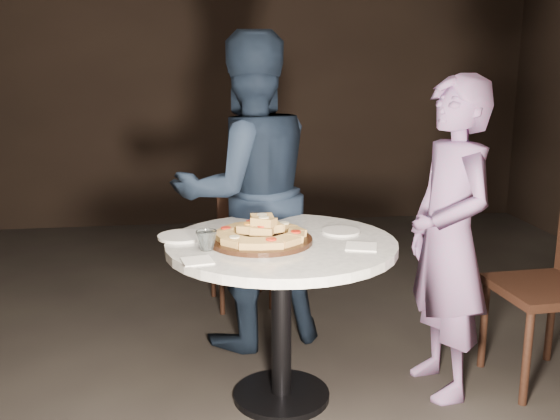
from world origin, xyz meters
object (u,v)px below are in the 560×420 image
object	(u,v)px
table	(281,271)
chair_far	(244,239)
focaccia_pile	(261,231)
serving_board	(261,240)
diner_teal	(449,239)
water_glass	(207,240)
diner_navy	(248,193)

from	to	relation	value
table	chair_far	bearing A→B (deg)	94.05
chair_far	focaccia_pile	bearing A→B (deg)	81.37
serving_board	focaccia_pile	distance (m)	0.04
diner_teal	table	bearing A→B (deg)	-96.08
diner_teal	water_glass	bearing A→B (deg)	-90.88
serving_board	water_glass	xyz separation A→B (m)	(-0.24, -0.08, 0.03)
serving_board	diner_teal	world-z (taller)	diner_teal
water_glass	diner_teal	distance (m)	1.13
serving_board	diner_teal	size ratio (longest dim) A/B	0.31
table	diner_navy	size ratio (longest dim) A/B	0.60
serving_board	diner_navy	size ratio (longest dim) A/B	0.27
diner_navy	diner_teal	size ratio (longest dim) A/B	1.14
table	focaccia_pile	world-z (taller)	focaccia_pile
diner_navy	diner_teal	bearing A→B (deg)	126.18
table	serving_board	size ratio (longest dim) A/B	2.26
diner_navy	diner_teal	xyz separation A→B (m)	(0.89, -0.68, -0.11)
table	focaccia_pile	size ratio (longest dim) A/B	2.50
chair_far	diner_navy	bearing A→B (deg)	80.47
focaccia_pile	chair_far	distance (m)	1.25
chair_far	serving_board	bearing A→B (deg)	81.18
chair_far	water_glass	bearing A→B (deg)	70.57
focaccia_pile	diner_navy	distance (m)	0.70
table	focaccia_pile	bearing A→B (deg)	-168.38
focaccia_pile	table	bearing A→B (deg)	11.62
serving_board	chair_far	distance (m)	1.23
table	diner_navy	xyz separation A→B (m)	(-0.09, 0.68, 0.23)
diner_navy	chair_far	bearing A→B (deg)	-107.61
focaccia_pile	diner_teal	bearing A→B (deg)	0.93
serving_board	diner_navy	xyz separation A→B (m)	(0.00, 0.70, 0.08)
focaccia_pile	diner_teal	world-z (taller)	diner_teal
water_glass	diner_navy	bearing A→B (deg)	72.70
water_glass	diner_teal	size ratio (longest dim) A/B	0.06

